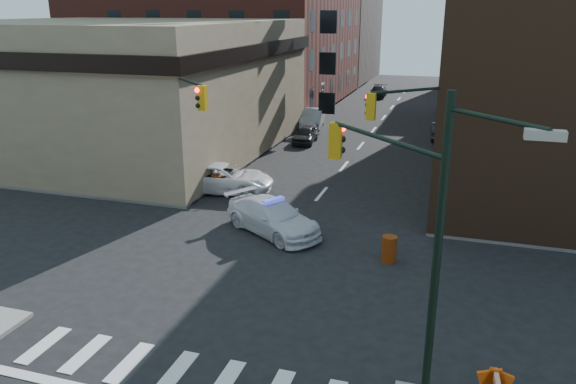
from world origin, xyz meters
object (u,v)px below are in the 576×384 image
Objects in this scene: police_car at (273,217)px; pedestrian_a at (174,167)px; parked_car_wnear at (305,134)px; parked_car_wfar at (313,118)px; pedestrian_b at (96,177)px; barrel_bank at (217,185)px; barricade_nw_a at (164,192)px; pickup at (223,178)px; parked_car_enear at (440,131)px; barrel_road at (389,249)px.

pedestrian_a is (-7.72, 4.98, 0.39)m from police_car.
pedestrian_a is (-4.23, -12.91, 0.51)m from parked_car_wnear.
pedestrian_a reaches higher than parked_car_wfar.
pedestrian_b is 6.52m from barrel_bank.
barrel_bank is at bearing -98.18° from parked_car_wfar.
pedestrian_a is 4.25m from pedestrian_b.
pedestrian_b reaches higher than parked_car_wfar.
pickup is at bearing 64.92° from barricade_nw_a.
parked_car_enear is (6.26, 22.35, -0.11)m from police_car.
parked_car_wfar is 1.21× the size of parked_car_enear.
pedestrian_a is (-3.23, -18.72, 0.36)m from parked_car_wfar.
pedestrian_a is at bearing 153.76° from barrel_road.
barrel_bank is 2.98m from barricade_nw_a.
barrel_road is 0.87× the size of barricade_nw_a.
barrel_road is at bearing -40.43° from pedestrian_b.
barrel_road and barrel_bank have the same top height.
barrel_road is (10.11, -6.46, -0.24)m from pickup.
police_car is 4.79× the size of barrel_bank.
police_car is 6.75m from pickup.
parked_car_wfar is at bearing 111.58° from barrel_road.
parked_car_wnear is (1.12, 12.96, -0.14)m from pickup.
barricade_nw_a is at bearing -103.65° from parked_car_wfar.
barrel_road is (-0.76, -23.88, -0.11)m from parked_car_enear.
police_car reaches higher than barricade_nw_a.
pedestrian_a is 2.97m from barricade_nw_a.
parked_car_wfar reaches higher than police_car.
parked_car_wfar is 22.52m from pedestrian_b.
pickup is 1.50× the size of parked_car_wnear.
pedestrian_a reaches higher than barrel_bank.
pedestrian_a is at bearing 14.76° from pedestrian_b.
parked_car_enear is 26.51m from pedestrian_b.
police_car is at bearing -38.85° from pedestrian_b.
barricade_nw_a is at bearing 163.16° from barrel_road.
parked_car_enear is 23.90m from barrel_road.
pickup is 3.52m from barricade_nw_a.
parked_car_wnear reaches higher than barrel_road.
pickup is 13.01m from parked_car_wnear.
pickup is at bearing 147.43° from barrel_road.
parked_car_wnear is 0.78× the size of parked_car_wfar.
parked_car_wfar is 27.14m from barrel_road.
barricade_nw_a is (4.01, 0.10, -0.46)m from pedestrian_b.
parked_car_enear is 3.63× the size of barrel_bank.
pickup is at bearing -99.28° from parked_car_wnear.
pedestrian_a is 1.83× the size of barrel_bank.
pedestrian_b is at bearing -119.32° from parked_car_wnear.
parked_car_enear is at bearing 20.26° from parked_car_wnear.
pedestrian_a is 3.11m from barrel_bank.
police_car is at bearing -3.70° from barricade_nw_a.
pedestrian_a reaches higher than police_car.
parked_car_wfar is at bearing 95.37° from parked_car_wnear.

